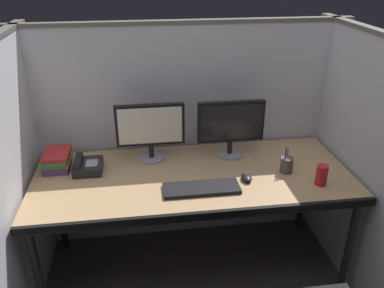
{
  "coord_description": "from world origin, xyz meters",
  "views": [
    {
      "loc": [
        -0.29,
        -1.72,
        1.94
      ],
      "look_at": [
        0.0,
        0.35,
        0.92
      ],
      "focal_mm": 36.62,
      "sensor_mm": 36.0,
      "label": 1
    }
  ],
  "objects_px": {
    "desk": "(193,183)",
    "monitor_left": "(150,128)",
    "monitor_right": "(231,125)",
    "keyboard_main": "(201,188)",
    "soda_can": "(322,175)",
    "desk_phone": "(87,166)",
    "book_stack": "(57,160)",
    "pen_cup": "(287,165)",
    "computer_mouse": "(246,178)"
  },
  "relations": [
    {
      "from": "desk",
      "to": "monitor_left",
      "type": "bearing_deg",
      "value": 133.69
    },
    {
      "from": "monitor_right",
      "to": "keyboard_main",
      "type": "height_order",
      "value": "monitor_right"
    },
    {
      "from": "keyboard_main",
      "to": "soda_can",
      "type": "xyz_separation_m",
      "value": [
        0.69,
        -0.03,
        0.05
      ]
    },
    {
      "from": "desk_phone",
      "to": "book_stack",
      "type": "xyz_separation_m",
      "value": [
        -0.18,
        0.07,
        0.02
      ]
    },
    {
      "from": "monitor_right",
      "to": "pen_cup",
      "type": "distance_m",
      "value": 0.43
    },
    {
      "from": "book_stack",
      "to": "desk",
      "type": "bearing_deg",
      "value": -14.63
    },
    {
      "from": "desk",
      "to": "monitor_left",
      "type": "height_order",
      "value": "monitor_left"
    },
    {
      "from": "monitor_right",
      "to": "computer_mouse",
      "type": "relative_size",
      "value": 4.48
    },
    {
      "from": "pen_cup",
      "to": "soda_can",
      "type": "relative_size",
      "value": 1.38
    },
    {
      "from": "pen_cup",
      "to": "monitor_right",
      "type": "bearing_deg",
      "value": 137.65
    },
    {
      "from": "monitor_right",
      "to": "computer_mouse",
      "type": "xyz_separation_m",
      "value": [
        0.03,
        -0.33,
        -0.2
      ]
    },
    {
      "from": "monitor_left",
      "to": "keyboard_main",
      "type": "bearing_deg",
      "value": -57.91
    },
    {
      "from": "computer_mouse",
      "to": "soda_can",
      "type": "relative_size",
      "value": 0.79
    },
    {
      "from": "desk_phone",
      "to": "soda_can",
      "type": "bearing_deg",
      "value": -14.4
    },
    {
      "from": "book_stack",
      "to": "soda_can",
      "type": "distance_m",
      "value": 1.58
    },
    {
      "from": "keyboard_main",
      "to": "desk_phone",
      "type": "xyz_separation_m",
      "value": [
        -0.66,
        0.31,
        0.02
      ]
    },
    {
      "from": "soda_can",
      "to": "pen_cup",
      "type": "bearing_deg",
      "value": 131.55
    },
    {
      "from": "computer_mouse",
      "to": "monitor_right",
      "type": "bearing_deg",
      "value": 94.66
    },
    {
      "from": "monitor_right",
      "to": "keyboard_main",
      "type": "bearing_deg",
      "value": -122.51
    },
    {
      "from": "keyboard_main",
      "to": "computer_mouse",
      "type": "relative_size",
      "value": 4.48
    },
    {
      "from": "desk",
      "to": "pen_cup",
      "type": "relative_size",
      "value": 11.26
    },
    {
      "from": "monitor_right",
      "to": "computer_mouse",
      "type": "height_order",
      "value": "monitor_right"
    },
    {
      "from": "monitor_right",
      "to": "book_stack",
      "type": "xyz_separation_m",
      "value": [
        -1.09,
        -0.02,
        -0.16
      ]
    },
    {
      "from": "keyboard_main",
      "to": "monitor_right",
      "type": "bearing_deg",
      "value": 57.49
    },
    {
      "from": "desk",
      "to": "keyboard_main",
      "type": "distance_m",
      "value": 0.18
    },
    {
      "from": "monitor_left",
      "to": "desk_phone",
      "type": "height_order",
      "value": "monitor_left"
    },
    {
      "from": "soda_can",
      "to": "book_stack",
      "type": "bearing_deg",
      "value": 164.89
    },
    {
      "from": "book_stack",
      "to": "soda_can",
      "type": "xyz_separation_m",
      "value": [
        1.53,
        -0.41,
        0.01
      ]
    },
    {
      "from": "computer_mouse",
      "to": "pen_cup",
      "type": "distance_m",
      "value": 0.27
    },
    {
      "from": "desk_phone",
      "to": "soda_can",
      "type": "distance_m",
      "value": 1.39
    },
    {
      "from": "desk_phone",
      "to": "book_stack",
      "type": "relative_size",
      "value": 0.85
    },
    {
      "from": "desk_phone",
      "to": "pen_cup",
      "type": "distance_m",
      "value": 1.21
    },
    {
      "from": "computer_mouse",
      "to": "pen_cup",
      "type": "xyz_separation_m",
      "value": [
        0.26,
        0.06,
        0.03
      ]
    },
    {
      "from": "desk",
      "to": "book_stack",
      "type": "xyz_separation_m",
      "value": [
        -0.82,
        0.21,
        0.1
      ]
    },
    {
      "from": "monitor_right",
      "to": "book_stack",
      "type": "bearing_deg",
      "value": -179.11
    },
    {
      "from": "monitor_left",
      "to": "pen_cup",
      "type": "height_order",
      "value": "monitor_left"
    },
    {
      "from": "monitor_right",
      "to": "soda_can",
      "type": "bearing_deg",
      "value": -44.53
    },
    {
      "from": "book_stack",
      "to": "pen_cup",
      "type": "xyz_separation_m",
      "value": [
        1.38,
        -0.25,
        -0.0
      ]
    },
    {
      "from": "monitor_right",
      "to": "soda_can",
      "type": "distance_m",
      "value": 0.63
    },
    {
      "from": "computer_mouse",
      "to": "desk_phone",
      "type": "bearing_deg",
      "value": 165.48
    },
    {
      "from": "desk",
      "to": "keyboard_main",
      "type": "relative_size",
      "value": 4.42
    },
    {
      "from": "desk_phone",
      "to": "monitor_right",
      "type": "bearing_deg",
      "value": 5.32
    },
    {
      "from": "computer_mouse",
      "to": "desk_phone",
      "type": "height_order",
      "value": "desk_phone"
    },
    {
      "from": "monitor_right",
      "to": "keyboard_main",
      "type": "xyz_separation_m",
      "value": [
        -0.25,
        -0.4,
        -0.2
      ]
    },
    {
      "from": "monitor_right",
      "to": "soda_can",
      "type": "relative_size",
      "value": 3.52
    },
    {
      "from": "keyboard_main",
      "to": "soda_can",
      "type": "height_order",
      "value": "soda_can"
    },
    {
      "from": "monitor_left",
      "to": "pen_cup",
      "type": "distance_m",
      "value": 0.87
    },
    {
      "from": "desk_phone",
      "to": "soda_can",
      "type": "xyz_separation_m",
      "value": [
        1.34,
        -0.35,
        0.03
      ]
    },
    {
      "from": "computer_mouse",
      "to": "book_stack",
      "type": "distance_m",
      "value": 1.16
    },
    {
      "from": "soda_can",
      "to": "monitor_left",
      "type": "bearing_deg",
      "value": 154.73
    }
  ]
}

